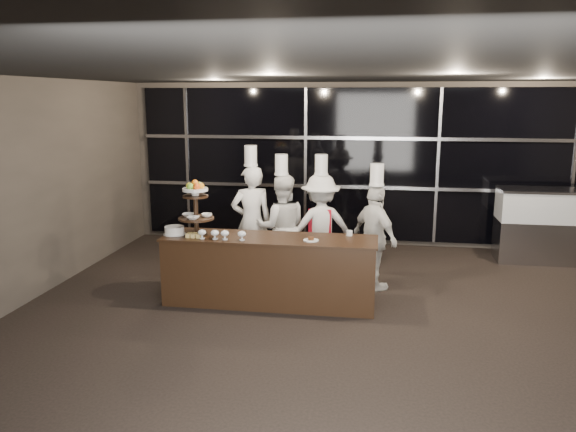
% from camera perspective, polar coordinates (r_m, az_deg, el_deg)
% --- Properties ---
extents(room, '(10.00, 10.00, 10.00)m').
position_cam_1_polar(room, '(5.59, 7.49, -0.88)').
color(room, black).
rests_on(room, ground).
extents(window_wall, '(8.60, 0.10, 2.80)m').
position_cam_1_polar(window_wall, '(10.46, 8.36, 5.12)').
color(window_wall, black).
rests_on(window_wall, ground).
extents(buffet_counter, '(2.84, 0.74, 0.92)m').
position_cam_1_polar(buffet_counter, '(7.54, -1.87, -5.51)').
color(buffet_counter, black).
rests_on(buffet_counter, ground).
extents(display_stand, '(0.48, 0.48, 0.74)m').
position_cam_1_polar(display_stand, '(7.58, -9.36, 1.23)').
color(display_stand, black).
rests_on(display_stand, buffet_counter).
extents(compotes, '(0.64, 0.11, 0.12)m').
position_cam_1_polar(compotes, '(7.33, -6.85, -1.76)').
color(compotes, silver).
rests_on(compotes, buffet_counter).
extents(layer_cake, '(0.30, 0.30, 0.11)m').
position_cam_1_polar(layer_cake, '(7.71, -11.47, -1.45)').
color(layer_cake, white).
rests_on(layer_cake, buffet_counter).
extents(pastry_squares, '(0.19, 0.13, 0.05)m').
position_cam_1_polar(pastry_squares, '(7.51, -9.52, -1.94)').
color(pastry_squares, '#DDC06C').
rests_on(pastry_squares, buffet_counter).
extents(small_plate, '(0.20, 0.20, 0.05)m').
position_cam_1_polar(small_plate, '(7.24, 2.35, -2.41)').
color(small_plate, white).
rests_on(small_plate, buffet_counter).
extents(chef_cup, '(0.08, 0.08, 0.07)m').
position_cam_1_polar(chef_cup, '(7.53, 6.27, -1.74)').
color(chef_cup, white).
rests_on(chef_cup, buffet_counter).
extents(display_case, '(1.56, 0.68, 1.24)m').
position_cam_1_polar(display_case, '(10.35, 24.67, -0.52)').
color(display_case, '#A5A5AA').
rests_on(display_case, ground).
extents(chef_a, '(0.75, 0.65, 2.03)m').
position_cam_1_polar(chef_a, '(8.57, -3.72, -0.43)').
color(chef_a, white).
rests_on(chef_a, ground).
extents(chef_b, '(0.90, 0.77, 1.91)m').
position_cam_1_polar(chef_b, '(8.47, -0.66, -1.06)').
color(chef_b, white).
rests_on(chef_b, ground).
extents(chef_c, '(1.18, 0.90, 1.91)m').
position_cam_1_polar(chef_c, '(8.50, 3.33, -1.07)').
color(chef_c, silver).
rests_on(chef_c, ground).
extents(chef_d, '(0.86, 0.93, 1.83)m').
position_cam_1_polar(chef_d, '(8.10, 8.82, -2.08)').
color(chef_d, white).
rests_on(chef_d, ground).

